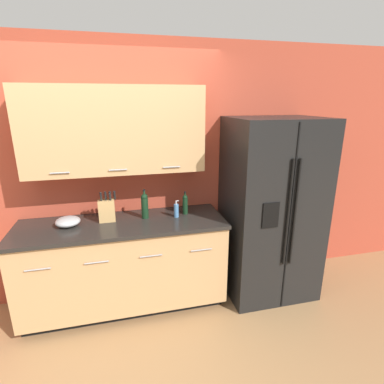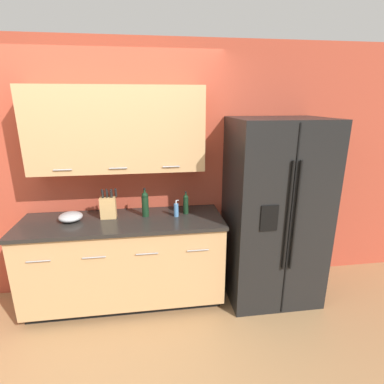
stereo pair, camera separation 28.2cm
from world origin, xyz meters
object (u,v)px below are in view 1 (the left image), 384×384
Objects in this scene: knife_block at (107,210)px; refrigerator at (271,209)px; soap_dispenser at (176,210)px; mixing_bowl at (68,221)px; wine_bottle at (145,205)px; oil_bottle at (185,204)px.

refrigerator is at bearing -4.23° from knife_block.
soap_dispenser reaches higher than mixing_bowl.
wine_bottle is at bearing -0.79° from knife_block.
soap_dispenser is at bearing -9.51° from wine_bottle.
refrigerator is 7.99× the size of oil_bottle.
knife_block is 1.29× the size of oil_bottle.
mixing_bowl is (-2.00, 0.09, 0.03)m from refrigerator.
oil_bottle is at bearing 0.69° from knife_block.
wine_bottle is at bearing 170.49° from soap_dispenser.
refrigerator is 2.00m from mixing_bowl.
refrigerator reaches higher than knife_block.
knife_block reaches higher than wine_bottle.
knife_block is 0.36m from mixing_bowl.
knife_block is 1.04× the size of wine_bottle.
oil_bottle reaches higher than mixing_bowl.
oil_bottle is at bearing 2.00° from wine_bottle.
wine_bottle is at bearing 2.25° from mixing_bowl.
knife_block is 1.38× the size of mixing_bowl.
refrigerator is 8.52× the size of mixing_bowl.
soap_dispenser is (0.66, -0.06, -0.04)m from knife_block.
wine_bottle reaches higher than soap_dispenser.
knife_block is 1.77× the size of soap_dispenser.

